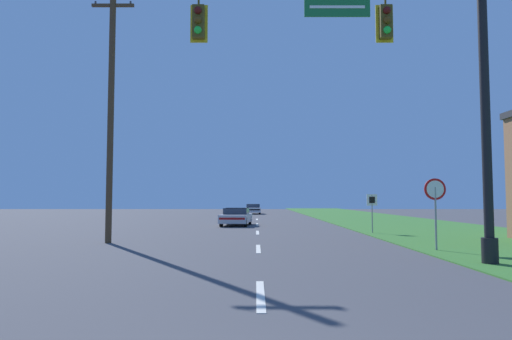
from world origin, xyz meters
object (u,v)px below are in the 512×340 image
(car_ahead, at_px, (235,217))
(utility_pole_near, at_px, (110,108))
(stop_sign, at_px, (434,198))
(route_sign_post, at_px, (371,205))
(signal_mast, at_px, (405,79))
(far_car, at_px, (252,209))

(car_ahead, xyz_separation_m, utility_pole_near, (-4.76, -12.52, 5.06))
(stop_sign, xyz_separation_m, route_sign_post, (-0.16, 8.13, -0.34))
(signal_mast, distance_m, route_sign_post, 12.16)
(far_car, xyz_separation_m, utility_pole_near, (-5.78, -36.98, 5.06))
(car_ahead, relative_size, far_car, 0.96)
(far_car, relative_size, stop_sign, 1.86)
(signal_mast, height_order, far_car, signal_mast)
(signal_mast, distance_m, utility_pole_near, 12.15)
(car_ahead, relative_size, route_sign_post, 2.21)
(stop_sign, distance_m, utility_pole_near, 13.33)
(far_car, height_order, stop_sign, stop_sign)
(signal_mast, relative_size, stop_sign, 3.82)
(route_sign_post, distance_m, utility_pole_near, 13.94)
(utility_pole_near, bearing_deg, car_ahead, 69.18)
(car_ahead, bearing_deg, signal_mast, -73.30)
(utility_pole_near, bearing_deg, route_sign_post, 22.82)
(signal_mast, relative_size, utility_pole_near, 0.87)
(route_sign_post, height_order, utility_pole_near, utility_pole_near)
(stop_sign, bearing_deg, car_ahead, 116.33)
(signal_mast, distance_m, far_car, 43.74)
(signal_mast, xyz_separation_m, route_sign_post, (1.87, 11.43, -3.69))
(route_sign_post, bearing_deg, stop_sign, -88.87)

